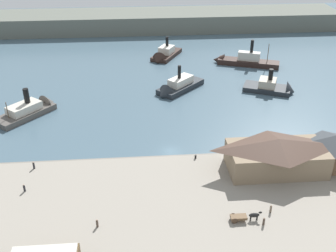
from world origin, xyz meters
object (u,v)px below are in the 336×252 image
(pedestrian_walking_east, at_px, (264,222))
(ferry_mid_harbor, at_px, (242,61))
(ferry_shed_customs_shed, at_px, (277,154))
(pedestrian_near_cart, at_px, (34,165))
(horse_cart, at_px, (244,216))
(ferry_departing_north, at_px, (176,87))
(pedestrian_by_tram, at_px, (97,223))
(ferry_approaching_west, at_px, (274,88))
(pedestrian_near_west_shed, at_px, (24,188))
(pedestrian_standing_center, at_px, (271,209))
(ferry_approaching_east, at_px, (32,109))
(ferry_moored_west, at_px, (164,55))
(mooring_post_east, at_px, (196,157))
(ferry_shed_west_terminal, at_px, (334,150))

(pedestrian_walking_east, relative_size, ferry_mid_harbor, 0.07)
(ferry_shed_customs_shed, bearing_deg, pedestrian_near_cart, 174.99)
(horse_cart, xyz_separation_m, ferry_departing_north, (-6.42, 62.26, -0.76))
(pedestrian_walking_east, height_order, pedestrian_by_tram, pedestrian_by_tram)
(pedestrian_near_cart, bearing_deg, ferry_approaching_west, 30.27)
(ferry_departing_north, bearing_deg, pedestrian_near_west_shed, -125.77)
(horse_cart, height_order, pedestrian_standing_center, horse_cart)
(pedestrian_near_west_shed, bearing_deg, horse_cart, -15.97)
(horse_cart, xyz_separation_m, ferry_approaching_east, (-49.01, 50.27, -0.73))
(pedestrian_by_tram, xyz_separation_m, ferry_moored_west, (19.06, 93.48, -0.71))
(pedestrian_standing_center, distance_m, ferry_departing_north, 61.63)
(ferry_shed_customs_shed, distance_m, pedestrian_walking_east, 19.01)
(pedestrian_by_tram, height_order, mooring_post_east, pedestrian_by_tram)
(pedestrian_walking_east, relative_size, mooring_post_east, 1.87)
(pedestrian_near_west_shed, height_order, mooring_post_east, pedestrian_near_west_shed)
(ferry_shed_customs_shed, distance_m, pedestrian_standing_center, 15.16)
(ferry_mid_harbor, bearing_deg, horse_cart, -103.54)
(horse_cart, bearing_deg, ferry_moored_west, 94.81)
(pedestrian_walking_east, distance_m, ferry_departing_north, 64.47)
(ferry_approaching_east, relative_size, ferry_departing_north, 1.04)
(ferry_shed_customs_shed, height_order, pedestrian_near_cart, ferry_shed_customs_shed)
(horse_cart, xyz_separation_m, pedestrian_standing_center, (5.60, 1.81, -0.15))
(pedestrian_standing_center, height_order, pedestrian_near_west_shed, pedestrian_near_west_shed)
(pedestrian_near_cart, distance_m, pedestrian_near_west_shed, 8.17)
(ferry_shed_customs_shed, xyz_separation_m, ferry_shed_west_terminal, (13.22, 1.00, -0.12))
(pedestrian_near_cart, relative_size, pedestrian_walking_east, 1.05)
(horse_cart, height_order, ferry_mid_harbor, ferry_mid_harbor)
(pedestrian_walking_east, height_order, mooring_post_east, pedestrian_walking_east)
(ferry_approaching_east, xyz_separation_m, ferry_moored_west, (41.10, 43.72, -0.12))
(ferry_shed_customs_shed, height_order, ferry_departing_north, ferry_shed_customs_shed)
(ferry_mid_harbor, xyz_separation_m, ferry_moored_west, (-28.32, 9.26, -0.27))
(horse_cart, distance_m, ferry_approaching_east, 70.21)
(horse_cart, relative_size, pedestrian_near_west_shed, 3.39)
(ferry_moored_west, bearing_deg, pedestrian_standing_center, -81.66)
(horse_cart, relative_size, ferry_departing_north, 0.33)
(pedestrian_by_tram, relative_size, ferry_moored_west, 0.09)
(ferry_mid_harbor, bearing_deg, ferry_departing_north, -140.05)
(ferry_shed_customs_shed, relative_size, ferry_mid_harbor, 0.87)
(ferry_approaching_west, height_order, ferry_departing_north, ferry_departing_north)
(ferry_departing_north, bearing_deg, pedestrian_by_tram, -108.41)
(ferry_shed_west_terminal, relative_size, pedestrian_walking_east, 9.17)
(ferry_approaching_east, bearing_deg, pedestrian_walking_east, -44.70)
(pedestrian_near_cart, bearing_deg, ferry_departing_north, 49.45)
(mooring_post_east, xyz_separation_m, ferry_moored_west, (-1.91, 72.61, -0.37))
(pedestrian_standing_center, xyz_separation_m, ferry_approaching_east, (-54.61, 48.45, -0.58))
(ferry_departing_north, bearing_deg, mooring_post_east, -89.41)
(ferry_shed_customs_shed, distance_m, ferry_shed_west_terminal, 13.26)
(ferry_shed_customs_shed, bearing_deg, pedestrian_standing_center, -110.81)
(pedestrian_standing_center, height_order, ferry_mid_harbor, ferry_mid_harbor)
(mooring_post_east, height_order, ferry_moored_west, ferry_moored_west)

